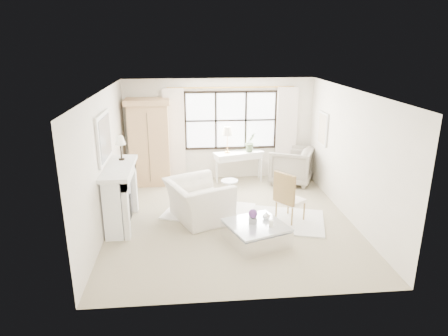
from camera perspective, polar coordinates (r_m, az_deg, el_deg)
The scene contains 32 objects.
floor at distance 8.54m, azimuth 0.94°, elevation -7.38°, with size 5.50×5.50×0.00m, color tan.
ceiling at distance 7.78m, azimuth 1.04°, elevation 10.92°, with size 5.50×5.50×0.00m, color white.
wall_back at distance 10.71m, azimuth -0.65°, elevation 5.51°, with size 5.00×5.00×0.00m, color white.
wall_front at distance 5.50m, azimuth 4.17°, elevation -6.79°, with size 5.00×5.00×0.00m, color white.
wall_left at distance 8.18m, azimuth -16.71°, elevation 0.82°, with size 5.50×5.50×0.00m, color silver.
wall_right at distance 8.69m, azimuth 17.61°, elevation 1.72°, with size 5.50×5.50×0.00m, color silver.
window_pane at distance 10.67m, azimuth 0.98°, elevation 6.83°, with size 2.40×0.02×1.50m, color white.
window_frame at distance 10.66m, azimuth 0.98°, elevation 6.82°, with size 2.50×0.04×1.50m, color black, non-canonical shape.
curtain_rod at distance 10.48m, azimuth 1.04°, elevation 11.44°, with size 0.04×0.04×3.30m, color #BB8B41.
curtain_left at distance 10.61m, azimuth -7.09°, elevation 4.61°, with size 0.55×0.10×2.47m, color white.
curtain_right at distance 10.93m, azimuth 8.88°, elevation 4.93°, with size 0.55×0.10×2.47m, color silver.
fireplace at distance 8.36m, azimuth -14.76°, elevation -3.74°, with size 0.58×1.66×1.26m.
mirror_frame at distance 8.05m, azimuth -16.81°, elevation 4.16°, with size 0.05×1.15×0.95m, color silver.
mirror_glass at distance 8.04m, azimuth -16.60°, elevation 4.17°, with size 0.02×1.00×0.80m, color #B6BAC1.
art_frame at distance 10.17m, azimuth 13.93°, elevation 5.47°, with size 0.04×0.62×0.82m, color silver.
art_canvas at distance 10.16m, azimuth 13.83°, elevation 5.47°, with size 0.01×0.52×0.72m, color beige.
mantel_lamp at distance 8.46m, azimuth -14.61°, elevation 3.70°, with size 0.22×0.22×0.51m.
armoire at distance 10.46m, azimuth -10.61°, elevation 3.72°, with size 1.13×0.72×2.24m.
console_table at distance 10.71m, azimuth 2.08°, elevation 0.24°, with size 1.37×0.81×0.80m.
console_lamp at distance 10.41m, azimuth 0.48°, elevation 5.19°, with size 0.28×0.28×0.69m.
orchid_plant at distance 10.57m, azimuth 3.81°, elevation 3.70°, with size 0.29×0.23×0.52m, color #586F4A.
side_table at distance 9.39m, azimuth 0.79°, elevation -2.78°, with size 0.40×0.40×0.51m.
rug_left at distance 8.91m, azimuth -2.16°, elevation -6.16°, with size 1.85×1.31×0.03m, color white.
rug_right at distance 8.56m, azimuth 8.21°, elevation -7.38°, with size 1.74×1.31×0.03m, color silver.
club_armchair at distance 8.41m, azimuth -3.65°, elevation -4.68°, with size 1.30×1.14×0.84m, color silver.
wingback_chair at distance 10.70m, azimuth 9.58°, elevation 0.36°, with size 1.00×1.03×0.94m, color gray.
french_chair at distance 8.46m, azimuth 9.33°, elevation -5.57°, with size 0.68×0.68×1.08m.
coffee_table at distance 7.59m, azimuth 4.59°, elevation -9.31°, with size 1.28×1.28×0.38m.
planter_box at distance 7.51m, azimuth 4.14°, elevation -7.45°, with size 0.15×0.15×0.11m, color gray.
planter_flowers at distance 7.46m, azimuth 4.16°, elevation -6.50°, with size 0.16×0.16×0.16m, color #592D71.
pillar_candle at distance 7.41m, azimuth 6.74°, elevation -7.88°, with size 0.08×0.08×0.12m, color silver.
coffee_vase at distance 7.67m, azimuth 6.07°, elevation -6.77°, with size 0.15×0.15×0.15m, color silver.
Camera 1 is at (-0.86, -7.68, 3.64)m, focal length 32.00 mm.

